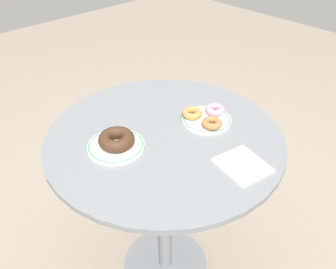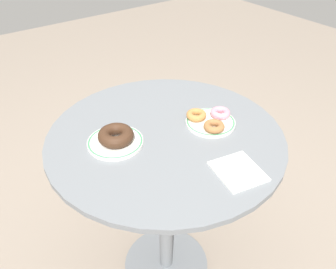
{
  "view_description": "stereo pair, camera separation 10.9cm",
  "coord_description": "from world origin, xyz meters",
  "px_view_note": "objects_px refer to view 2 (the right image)",
  "views": [
    {
      "loc": [
        -0.62,
        -0.67,
        1.41
      ],
      "look_at": [
        -0.01,
        -0.03,
        0.76
      ],
      "focal_mm": 36.77,
      "sensor_mm": 36.0,
      "label": 1
    },
    {
      "loc": [
        -0.53,
        -0.74,
        1.41
      ],
      "look_at": [
        -0.01,
        -0.03,
        0.76
      ],
      "focal_mm": 36.77,
      "sensor_mm": 36.0,
      "label": 2
    }
  ],
  "objects_px": {
    "cafe_table": "(166,180)",
    "donut_cinnamon": "(214,126)",
    "plate_right": "(210,122)",
    "paper_napkin": "(238,171)",
    "donut_chocolate": "(116,135)",
    "donut_old_fashioned": "(197,115)",
    "donut_pink_frosted": "(220,113)",
    "plate_left": "(115,142)"
  },
  "relations": [
    {
      "from": "cafe_table",
      "to": "donut_pink_frosted",
      "type": "relative_size",
      "value": 11.29
    },
    {
      "from": "donut_old_fashioned",
      "to": "donut_cinnamon",
      "type": "xyz_separation_m",
      "value": [
        0.0,
        -0.08,
        0.0
      ]
    },
    {
      "from": "paper_napkin",
      "to": "donut_cinnamon",
      "type": "bearing_deg",
      "value": 67.62
    },
    {
      "from": "cafe_table",
      "to": "paper_napkin",
      "type": "bearing_deg",
      "value": -78.07
    },
    {
      "from": "plate_left",
      "to": "donut_chocolate",
      "type": "distance_m",
      "value": 0.03
    },
    {
      "from": "cafe_table",
      "to": "paper_napkin",
      "type": "height_order",
      "value": "paper_napkin"
    },
    {
      "from": "plate_right",
      "to": "plate_left",
      "type": "bearing_deg",
      "value": 163.15
    },
    {
      "from": "plate_right",
      "to": "donut_pink_frosted",
      "type": "xyz_separation_m",
      "value": [
        0.05,
        0.01,
        0.02
      ]
    },
    {
      "from": "plate_left",
      "to": "plate_right",
      "type": "relative_size",
      "value": 1.05
    },
    {
      "from": "donut_pink_frosted",
      "to": "donut_chocolate",
      "type": "bearing_deg",
      "value": 166.21
    },
    {
      "from": "plate_left",
      "to": "donut_pink_frosted",
      "type": "bearing_deg",
      "value": -13.97
    },
    {
      "from": "donut_pink_frosted",
      "to": "paper_napkin",
      "type": "distance_m",
      "value": 0.28
    },
    {
      "from": "donut_pink_frosted",
      "to": "donut_cinnamon",
      "type": "bearing_deg",
      "value": -146.74
    },
    {
      "from": "donut_chocolate",
      "to": "paper_napkin",
      "type": "distance_m",
      "value": 0.39
    },
    {
      "from": "donut_cinnamon",
      "to": "plate_right",
      "type": "bearing_deg",
      "value": 60.57
    },
    {
      "from": "paper_napkin",
      "to": "plate_right",
      "type": "bearing_deg",
      "value": 66.25
    },
    {
      "from": "donut_pink_frosted",
      "to": "paper_napkin",
      "type": "relative_size",
      "value": 0.5
    },
    {
      "from": "cafe_table",
      "to": "donut_cinnamon",
      "type": "distance_m",
      "value": 0.28
    },
    {
      "from": "cafe_table",
      "to": "plate_right",
      "type": "distance_m",
      "value": 0.27
    },
    {
      "from": "plate_left",
      "to": "donut_chocolate",
      "type": "relative_size",
      "value": 1.57
    },
    {
      "from": "donut_chocolate",
      "to": "paper_napkin",
      "type": "height_order",
      "value": "donut_chocolate"
    },
    {
      "from": "donut_old_fashioned",
      "to": "paper_napkin",
      "type": "xyz_separation_m",
      "value": [
        -0.07,
        -0.27,
        -0.02
      ]
    },
    {
      "from": "donut_chocolate",
      "to": "donut_old_fashioned",
      "type": "distance_m",
      "value": 0.29
    },
    {
      "from": "donut_chocolate",
      "to": "donut_pink_frosted",
      "type": "bearing_deg",
      "value": -13.79
    },
    {
      "from": "cafe_table",
      "to": "donut_chocolate",
      "type": "height_order",
      "value": "donut_chocolate"
    },
    {
      "from": "plate_right",
      "to": "donut_cinnamon",
      "type": "distance_m",
      "value": 0.05
    },
    {
      "from": "donut_chocolate",
      "to": "donut_pink_frosted",
      "type": "xyz_separation_m",
      "value": [
        0.36,
        -0.09,
        -0.01
      ]
    },
    {
      "from": "plate_right",
      "to": "donut_cinnamon",
      "type": "xyz_separation_m",
      "value": [
        -0.02,
        -0.04,
        0.02
      ]
    },
    {
      "from": "donut_chocolate",
      "to": "donut_pink_frosted",
      "type": "distance_m",
      "value": 0.37
    },
    {
      "from": "cafe_table",
      "to": "donut_cinnamon",
      "type": "relative_size",
      "value": 11.29
    },
    {
      "from": "donut_pink_frosted",
      "to": "cafe_table",
      "type": "bearing_deg",
      "value": 169.34
    },
    {
      "from": "plate_right",
      "to": "donut_pink_frosted",
      "type": "bearing_deg",
      "value": 5.94
    },
    {
      "from": "paper_napkin",
      "to": "cafe_table",
      "type": "bearing_deg",
      "value": 101.93
    },
    {
      "from": "donut_cinnamon",
      "to": "donut_pink_frosted",
      "type": "bearing_deg",
      "value": 33.26
    },
    {
      "from": "donut_chocolate",
      "to": "paper_napkin",
      "type": "bearing_deg",
      "value": -56.6
    },
    {
      "from": "plate_right",
      "to": "donut_old_fashioned",
      "type": "xyz_separation_m",
      "value": [
        -0.03,
        0.04,
        0.02
      ]
    },
    {
      "from": "cafe_table",
      "to": "donut_chocolate",
      "type": "bearing_deg",
      "value": 162.17
    },
    {
      "from": "plate_right",
      "to": "paper_napkin",
      "type": "distance_m",
      "value": 0.25
    },
    {
      "from": "plate_right",
      "to": "cafe_table",
      "type": "bearing_deg",
      "value": 164.46
    },
    {
      "from": "plate_left",
      "to": "donut_pink_frosted",
      "type": "distance_m",
      "value": 0.38
    },
    {
      "from": "plate_right",
      "to": "donut_chocolate",
      "type": "xyz_separation_m",
      "value": [
        -0.31,
        0.09,
        0.03
      ]
    },
    {
      "from": "cafe_table",
      "to": "plate_right",
      "type": "bearing_deg",
      "value": -15.54
    }
  ]
}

